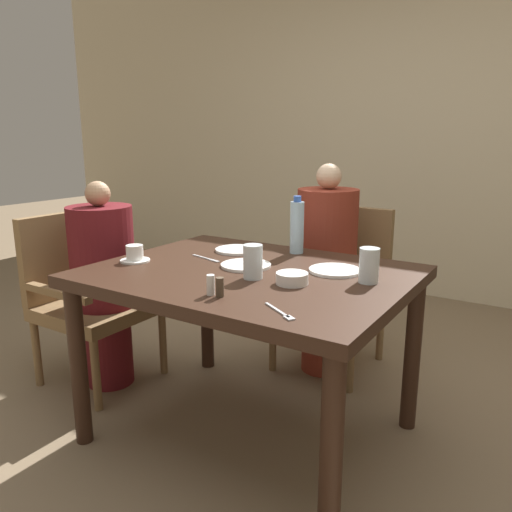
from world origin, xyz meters
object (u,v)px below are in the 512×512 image
chair_far_side (336,281)px  diner_in_far_chair (326,268)px  plate_dessert_center (335,270)px  bowl_small (292,278)px  teacup_with_saucer (135,255)px  plate_main_left (246,265)px  water_bottle (297,227)px  plate_main_right (237,250)px  glass_tall_mid (253,262)px  diner_in_left_chair (104,283)px  chair_left_side (87,292)px  glass_tall_near (369,265)px

chair_far_side → diner_in_far_chair: bearing=-90.0°
plate_dessert_center → bowl_small: 0.25m
teacup_with_saucer → bowl_small: size_ratio=1.07×
diner_in_far_chair → teacup_with_saucer: size_ratio=8.88×
plate_dessert_center → diner_in_far_chair: bearing=117.5°
chair_far_side → teacup_with_saucer: bearing=-115.9°
plate_main_left → water_bottle: 0.36m
plate_main_right → plate_dessert_center: (0.54, -0.10, 0.00)m
diner_in_far_chair → plate_main_left: size_ratio=5.41×
bowl_small → glass_tall_mid: 0.17m
plate_main_right → glass_tall_mid: (0.32, -0.35, 0.06)m
diner_in_far_chair → glass_tall_mid: 0.87m
chair_far_side → plate_main_left: size_ratio=4.19×
diner_in_left_chair → glass_tall_mid: diner_in_left_chair is taller
diner_in_far_chair → plate_dessert_center: 0.68m
glass_tall_mid → plate_main_right: bearing=131.8°
plate_dessert_center → water_bottle: water_bottle is taller
chair_left_side → glass_tall_mid: bearing=-4.7°
diner_in_left_chair → water_bottle: bearing=22.9°
plate_main_left → plate_main_right: bearing=131.4°
bowl_small → water_bottle: size_ratio=0.45×
plate_main_left → glass_tall_near: (0.51, 0.05, 0.06)m
plate_dessert_center → water_bottle: 0.38m
diner_in_far_chair → bowl_small: diner_in_far_chair is taller
chair_far_side → plate_main_right: size_ratio=4.19×
teacup_with_saucer → glass_tall_near: glass_tall_near is taller
chair_left_side → plate_main_left: bearing=2.4°
teacup_with_saucer → water_bottle: size_ratio=0.48×
bowl_small → plate_main_left: bearing=157.3°
diner_in_left_chair → plate_dessert_center: (1.19, 0.17, 0.20)m
plate_main_right → chair_left_side: bearing=-161.6°
teacup_with_saucer → glass_tall_mid: (0.58, 0.05, 0.04)m
plate_main_right → chair_far_side: bearing=69.1°
plate_dessert_center → teacup_with_saucer: bearing=-159.0°
chair_far_side → plate_dessert_center: 0.83m
bowl_small → water_bottle: bearing=116.2°
glass_tall_mid → plate_main_left: bearing=132.3°
teacup_with_saucer → glass_tall_mid: 0.58m
plate_main_left → bowl_small: bowl_small is taller
plate_main_right → teacup_with_saucer: size_ratio=1.64×
chair_far_side → water_bottle: (0.01, -0.51, 0.39)m
plate_main_right → plate_main_left: bearing=-48.6°
water_bottle → plate_main_left: bearing=-99.8°
diner_in_far_chair → plate_dessert_center: diner_in_far_chair is taller
plate_main_left → plate_main_right: size_ratio=1.00×
chair_far_side → glass_tall_mid: (0.08, -0.98, 0.33)m
diner_in_left_chair → teacup_with_saucer: size_ratio=8.29×
plate_dessert_center → bowl_small: size_ratio=1.76×
plate_main_left → plate_dessert_center: (0.35, 0.12, 0.00)m
bowl_small → glass_tall_mid: glass_tall_mid is taller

